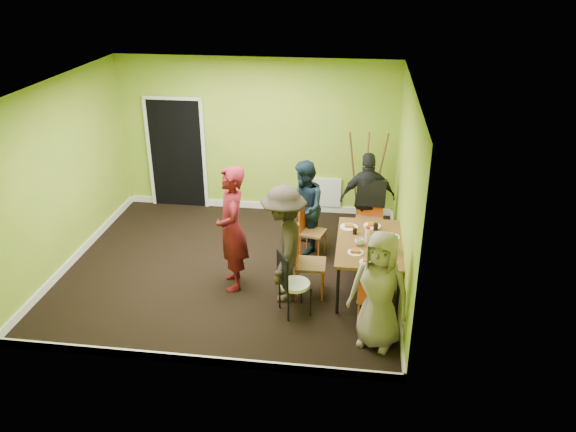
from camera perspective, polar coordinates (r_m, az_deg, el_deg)
name	(u,v)px	position (r m, az deg, el deg)	size (l,w,h in m)	color
ground	(232,268)	(8.69, -5.70, -5.23)	(5.00, 5.00, 0.00)	black
room_walls	(228,208)	(8.28, -6.09, 0.83)	(5.04, 4.54, 2.82)	#7DA62A
dining_table	(369,245)	(7.90, 8.25, -2.95)	(0.90, 1.50, 0.75)	black
chair_left_far	(309,227)	(8.80, 2.11, -1.10)	(0.44, 0.44, 0.87)	#D75014
chair_left_near	(305,258)	(7.77, 1.71, -4.27)	(0.43, 0.43, 1.00)	#D75014
chair_back_end	(371,200)	(9.08, 8.40, 1.60)	(0.49, 0.57, 1.12)	#D75014
chair_front_end	(374,295)	(7.13, 8.75, -7.92)	(0.47, 0.47, 0.94)	#D75014
chair_bentwood	(291,281)	(7.38, 0.27, -6.58)	(0.48, 0.48, 0.91)	black
easel	(366,178)	(9.87, 7.95, 3.84)	(0.68, 0.63, 1.69)	brown
plate_near_left	(349,227)	(8.24, 6.22, -1.12)	(0.26, 0.26, 0.01)	white
plate_near_right	(355,252)	(7.56, 6.87, -3.70)	(0.21, 0.21, 0.01)	white
plate_far_back	(372,226)	(8.31, 8.56, -1.00)	(0.25, 0.25, 0.01)	white
plate_far_front	(368,262)	(7.35, 8.11, -4.69)	(0.22, 0.22, 0.01)	white
plate_wall_back	(391,237)	(8.04, 10.39, -2.11)	(0.26, 0.26, 0.01)	white
plate_wall_front	(384,248)	(7.72, 9.71, -3.24)	(0.26, 0.26, 0.01)	white
thermos	(367,235)	(7.83, 8.07, -1.90)	(0.07, 0.07, 0.20)	white
blue_bottle	(390,244)	(7.61, 10.35, -2.85)	(0.08, 0.08, 0.22)	blue
orange_bottle	(368,231)	(8.08, 8.10, -1.47)	(0.04, 0.04, 0.09)	#D75014
glass_mid	(355,231)	(8.04, 6.80, -1.54)	(0.06, 0.06, 0.09)	black
glass_back	(376,227)	(8.19, 8.90, -1.08)	(0.07, 0.07, 0.11)	black
glass_front	(378,254)	(7.48, 9.14, -3.80)	(0.06, 0.06, 0.10)	black
cup_a	(359,242)	(7.75, 7.24, -2.60)	(0.12, 0.12, 0.10)	white
cup_b	(378,236)	(7.94, 9.17, -2.01)	(0.10, 0.10, 0.09)	white
person_standing	(232,229)	(7.83, -5.71, -1.30)	(0.66, 0.44, 1.82)	#570F16
person_left_far	(304,207)	(8.83, 1.65, 0.88)	(0.73, 0.57, 1.50)	black
person_left_near	(284,244)	(7.55, -0.43, -2.89)	(1.07, 0.62, 1.66)	black
person_back_end	(368,198)	(9.21, 8.08, 1.82)	(0.90, 0.38, 1.54)	black
person_front_end	(380,290)	(6.79, 9.29, -7.47)	(0.74, 0.48, 1.52)	gray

